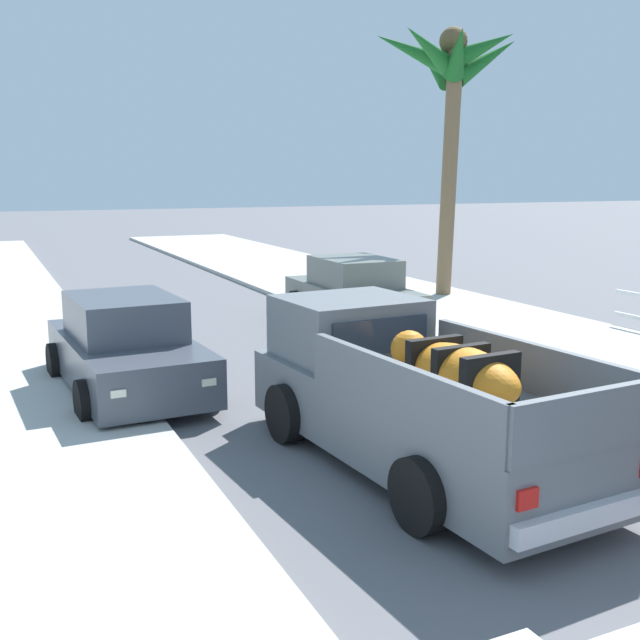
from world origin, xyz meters
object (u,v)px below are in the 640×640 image
car_left_near (353,293)px  palm_tree_left_mid (450,79)px  pickup_truck (410,396)px  car_left_far (126,349)px

car_left_near → palm_tree_left_mid: 6.91m
pickup_truck → car_left_near: 8.81m
pickup_truck → car_left_far: size_ratio=1.23×
pickup_truck → car_left_far: bearing=119.8°
car_left_near → palm_tree_left_mid: bearing=29.7°
car_left_far → pickup_truck: bearing=-60.2°
pickup_truck → car_left_near: pickup_truck is taller
pickup_truck → car_left_near: bearing=68.0°
pickup_truck → palm_tree_left_mid: palm_tree_left_mid is taller
pickup_truck → palm_tree_left_mid: 13.68m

